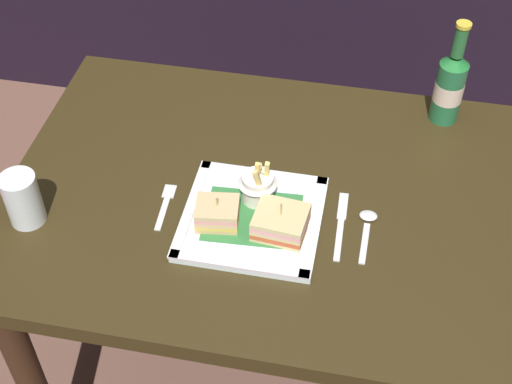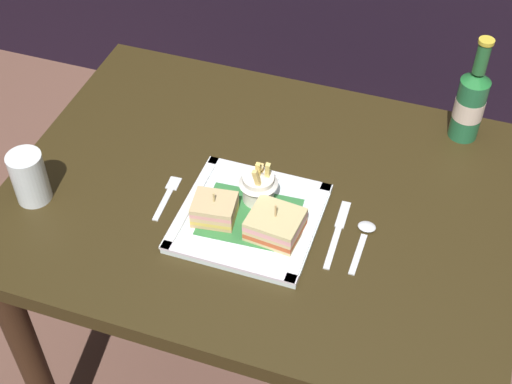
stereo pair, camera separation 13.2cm
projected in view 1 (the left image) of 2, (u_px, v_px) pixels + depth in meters
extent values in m
plane|color=brown|center=(259.00, 380.00, 1.99)|extent=(6.00, 6.00, 0.00)
cube|color=#302510|center=(260.00, 199.00, 1.49)|extent=(1.02, 0.76, 0.04)
cylinder|color=black|center=(125.00, 189.00, 2.02)|extent=(0.06, 0.06, 0.69)
cylinder|color=#36150C|center=(449.00, 235.00, 1.90)|extent=(0.06, 0.06, 0.69)
cube|color=white|center=(251.00, 219.00, 1.41)|extent=(0.26, 0.26, 0.01)
cube|color=#2F7338|center=(251.00, 217.00, 1.41)|extent=(0.19, 0.15, 0.00)
cube|color=white|center=(238.00, 264.00, 1.33)|extent=(0.26, 0.02, 0.01)
cube|color=white|center=(263.00, 173.00, 1.49)|extent=(0.26, 0.02, 0.01)
cube|color=white|center=(190.00, 207.00, 1.43)|extent=(0.02, 0.26, 0.01)
cube|color=white|center=(314.00, 225.00, 1.39)|extent=(0.02, 0.26, 0.01)
cube|color=tan|center=(218.00, 220.00, 1.40)|extent=(0.09, 0.08, 0.01)
cube|color=#E4B850|center=(218.00, 217.00, 1.39)|extent=(0.09, 0.08, 0.01)
cube|color=tan|center=(217.00, 214.00, 1.39)|extent=(0.09, 0.08, 0.01)
cube|color=#E3948B|center=(217.00, 210.00, 1.38)|extent=(0.09, 0.08, 0.01)
cube|color=tan|center=(217.00, 207.00, 1.37)|extent=(0.09, 0.08, 0.01)
cylinder|color=tan|center=(217.00, 210.00, 1.38)|extent=(0.00, 0.00, 0.07)
cube|color=#D2B77E|center=(280.00, 229.00, 1.38)|extent=(0.10, 0.09, 0.01)
cube|color=#BD5029|center=(280.00, 226.00, 1.38)|extent=(0.10, 0.09, 0.01)
cube|color=tan|center=(281.00, 222.00, 1.37)|extent=(0.10, 0.09, 0.01)
cube|color=pink|center=(281.00, 219.00, 1.36)|extent=(0.10, 0.09, 0.01)
cube|color=#CBB77C|center=(281.00, 215.00, 1.36)|extent=(0.10, 0.09, 0.01)
cylinder|color=tan|center=(281.00, 217.00, 1.36)|extent=(0.00, 0.00, 0.08)
cylinder|color=white|center=(256.00, 188.00, 1.42)|extent=(0.06, 0.06, 0.06)
cone|color=silver|center=(256.00, 178.00, 1.40)|extent=(0.08, 0.08, 0.03)
cube|color=#E3CA6D|center=(267.00, 174.00, 1.40)|extent=(0.01, 0.02, 0.06)
cube|color=#EBC36E|center=(259.00, 183.00, 1.38)|extent=(0.02, 0.01, 0.06)
cube|color=#F0D289|center=(256.00, 175.00, 1.41)|extent=(0.02, 0.01, 0.05)
cube|color=#F4D066|center=(259.00, 176.00, 1.40)|extent=(0.01, 0.01, 0.06)
cube|color=#F2C36A|center=(258.00, 173.00, 1.42)|extent=(0.01, 0.01, 0.05)
cylinder|color=#23663D|center=(448.00, 92.00, 1.59)|extent=(0.06, 0.06, 0.14)
cone|color=#206E30|center=(456.00, 60.00, 1.53)|extent=(0.06, 0.06, 0.02)
cylinder|color=#266333|center=(460.00, 41.00, 1.49)|extent=(0.03, 0.03, 0.07)
cylinder|color=gold|center=(464.00, 25.00, 1.47)|extent=(0.03, 0.03, 0.01)
cylinder|color=beige|center=(448.00, 91.00, 1.58)|extent=(0.06, 0.06, 0.05)
cylinder|color=silver|center=(23.00, 199.00, 1.38)|extent=(0.07, 0.07, 0.11)
cylinder|color=silver|center=(27.00, 211.00, 1.41)|extent=(0.06, 0.06, 0.04)
cube|color=silver|center=(162.00, 214.00, 1.43)|extent=(0.02, 0.09, 0.00)
cube|color=silver|center=(169.00, 191.00, 1.47)|extent=(0.03, 0.04, 0.00)
cube|color=silver|center=(339.00, 240.00, 1.38)|extent=(0.01, 0.11, 0.00)
cube|color=silver|center=(343.00, 206.00, 1.44)|extent=(0.02, 0.07, 0.00)
cube|color=silver|center=(364.00, 243.00, 1.38)|extent=(0.01, 0.10, 0.00)
ellipsoid|color=silver|center=(368.00, 216.00, 1.42)|extent=(0.03, 0.03, 0.01)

